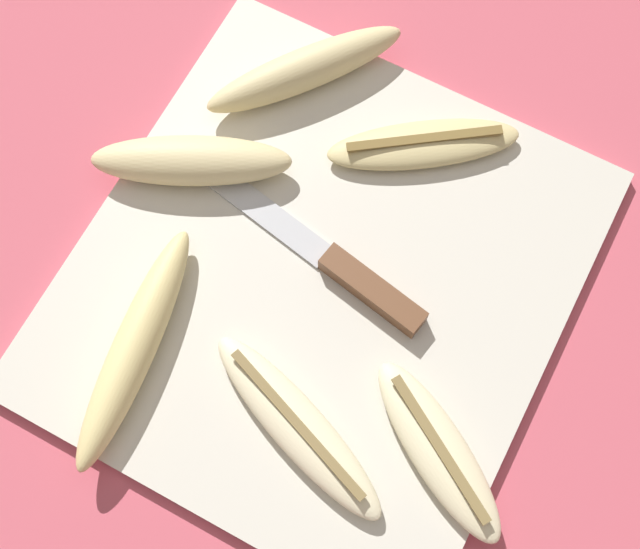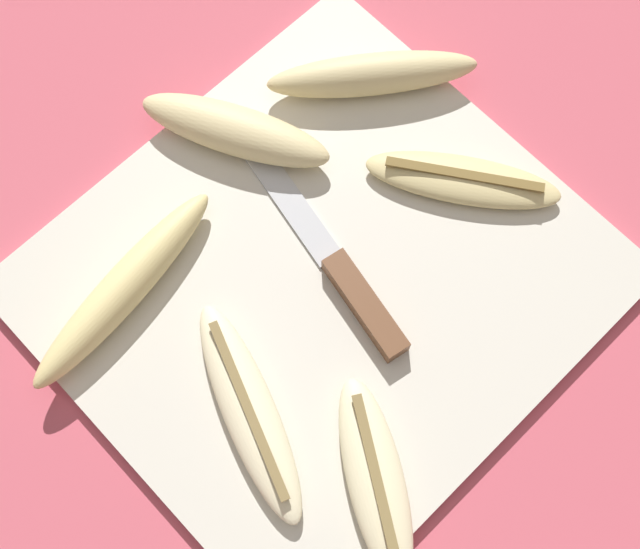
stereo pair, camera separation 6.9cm
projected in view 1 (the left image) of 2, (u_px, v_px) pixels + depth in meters
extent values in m
plane|color=#C65160|center=(320.00, 283.00, 0.71)|extent=(4.00, 4.00, 0.00)
cube|color=beige|center=(320.00, 281.00, 0.71)|extent=(0.40, 0.37, 0.01)
cube|color=brown|center=(372.00, 290.00, 0.69)|extent=(0.04, 0.09, 0.02)
cube|color=#B7BABF|center=(270.00, 217.00, 0.72)|extent=(0.04, 0.12, 0.00)
ellipsoid|color=#DBC684|center=(423.00, 144.00, 0.73)|extent=(0.13, 0.16, 0.02)
cube|color=brown|center=(425.00, 139.00, 0.72)|extent=(0.08, 0.11, 0.00)
ellipsoid|color=#EDD689|center=(135.00, 347.00, 0.67)|extent=(0.20, 0.06, 0.03)
ellipsoid|color=beige|center=(298.00, 426.00, 0.66)|extent=(0.10, 0.18, 0.02)
cube|color=olive|center=(297.00, 424.00, 0.64)|extent=(0.06, 0.14, 0.00)
ellipsoid|color=beige|center=(305.00, 69.00, 0.74)|extent=(0.16, 0.14, 0.04)
ellipsoid|color=beige|center=(191.00, 161.00, 0.72)|extent=(0.11, 0.16, 0.03)
ellipsoid|color=beige|center=(438.00, 450.00, 0.65)|extent=(0.11, 0.15, 0.02)
cube|color=olive|center=(440.00, 448.00, 0.64)|extent=(0.07, 0.11, 0.00)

